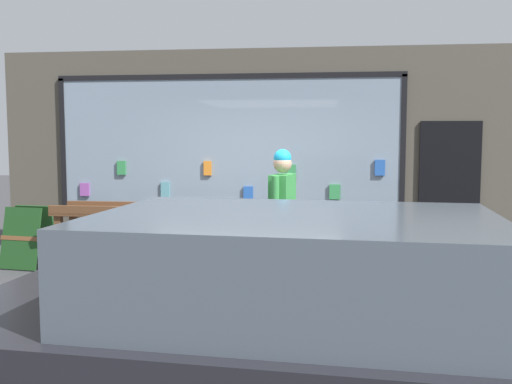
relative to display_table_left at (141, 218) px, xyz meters
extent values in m
plane|color=#38383A|center=(1.44, -0.83, -0.76)|extent=(40.00, 40.00, 0.00)
cube|color=#4C473D|center=(1.44, 1.57, 0.86)|extent=(8.36, 0.20, 3.23)
cube|color=gray|center=(0.94, 1.44, 1.00)|extent=(5.41, 0.03, 2.09)
cube|color=black|center=(0.94, 1.44, 2.04)|extent=(5.49, 0.06, 0.08)
cube|color=black|center=(0.94, 1.44, -0.05)|extent=(5.49, 0.06, 0.08)
cube|color=black|center=(-1.76, 1.44, 1.00)|extent=(0.08, 0.06, 2.09)
cube|color=black|center=(3.64, 1.44, 1.00)|extent=(0.08, 0.06, 2.09)
cube|color=#994CA5|center=(-1.41, 1.40, 0.25)|extent=(0.15, 0.03, 0.21)
cube|color=#338C4C|center=(-0.78, 1.40, 0.61)|extent=(0.14, 0.03, 0.22)
cube|color=#5999A5|center=(-0.06, 1.40, 0.26)|extent=(0.14, 0.03, 0.25)
cube|color=orange|center=(0.63, 1.40, 0.61)|extent=(0.12, 0.03, 0.23)
cube|color=#2659B2|center=(1.28, 1.40, 0.24)|extent=(0.15, 0.03, 0.19)
cube|color=#338C4C|center=(1.96, 1.40, 0.58)|extent=(0.13, 0.03, 0.19)
cube|color=#338C4C|center=(2.63, 1.40, 0.26)|extent=(0.17, 0.03, 0.23)
cube|color=#2659B2|center=(3.30, 1.40, 0.64)|extent=(0.15, 0.03, 0.24)
cube|color=black|center=(4.34, 1.44, 0.29)|extent=(0.90, 0.04, 2.10)
cube|color=brown|center=(-1.08, -0.21, -0.35)|extent=(0.09, 0.09, 0.81)
cube|color=brown|center=(1.08, -0.23, -0.35)|extent=(0.09, 0.09, 0.81)
cube|color=brown|center=(-1.07, 0.24, -0.35)|extent=(0.09, 0.09, 0.81)
cube|color=brown|center=(1.08, 0.21, -0.35)|extent=(0.09, 0.09, 0.81)
cube|color=brown|center=(0.00, 0.00, 0.07)|extent=(2.37, 0.63, 0.04)
cube|color=brown|center=(0.00, -0.27, 0.13)|extent=(2.36, 0.08, 0.12)
cube|color=brown|center=(0.01, 0.27, 0.13)|extent=(2.36, 0.08, 0.12)
cube|color=black|center=(-1.06, -0.03, 0.10)|extent=(0.16, 0.21, 0.02)
cube|color=#2659B2|center=(-0.52, -0.02, 0.11)|extent=(0.16, 0.21, 0.03)
cube|color=#994CA5|center=(0.00, -0.08, 0.11)|extent=(0.18, 0.23, 0.03)
cube|color=#338C4C|center=(0.55, 0.09, 0.10)|extent=(0.16, 0.23, 0.02)
cube|color=#2659B2|center=(1.01, 0.09, 0.10)|extent=(0.17, 0.22, 0.02)
cube|color=brown|center=(1.79, -0.18, -0.39)|extent=(0.09, 0.09, 0.74)
cube|color=brown|center=(3.95, -0.21, -0.39)|extent=(0.09, 0.09, 0.74)
cube|color=brown|center=(1.80, 0.21, -0.39)|extent=(0.09, 0.09, 0.74)
cube|color=brown|center=(3.96, 0.18, -0.39)|extent=(0.09, 0.09, 0.74)
cube|color=brown|center=(2.88, 0.00, 0.00)|extent=(2.37, 0.58, 0.04)
cube|color=brown|center=(2.87, -0.25, 0.06)|extent=(2.36, 0.08, 0.12)
cube|color=brown|center=(2.88, 0.25, 0.06)|extent=(2.36, 0.08, 0.12)
cube|color=yellow|center=(1.88, 0.03, 0.03)|extent=(0.19, 0.21, 0.02)
cube|color=black|center=(2.39, 0.00, 0.03)|extent=(0.18, 0.21, 0.02)
cube|color=#2659B2|center=(2.88, -0.03, 0.03)|extent=(0.17, 0.22, 0.02)
cube|color=#338C4C|center=(3.36, 0.09, 0.03)|extent=(0.14, 0.20, 0.02)
cube|color=#994CA5|center=(3.94, 0.04, 0.03)|extent=(0.15, 0.23, 0.02)
cylinder|color=#4C382D|center=(1.95, -0.67, -0.34)|extent=(0.14, 0.14, 0.82)
cylinder|color=#4C382D|center=(1.98, -0.51, -0.34)|extent=(0.14, 0.14, 0.82)
cube|color=#338C3F|center=(1.96, -0.59, 0.36)|extent=(0.31, 0.50, 0.58)
cylinder|color=#338C3F|center=(1.90, -0.87, 0.37)|extent=(0.09, 0.09, 0.55)
cylinder|color=#338C3F|center=(2.02, -0.30, 0.37)|extent=(0.09, 0.09, 0.55)
sphere|color=tan|center=(1.96, -0.59, 0.78)|extent=(0.22, 0.22, 0.22)
sphere|color=#19A5E0|center=(1.96, -0.59, 0.85)|extent=(0.21, 0.21, 0.21)
ellipsoid|color=black|center=(2.41, -0.82, -0.49)|extent=(0.30, 0.38, 0.21)
ellipsoid|color=black|center=(2.41, -0.82, -0.48)|extent=(0.27, 0.26, 0.22)
sphere|color=black|center=(2.47, -0.62, -0.44)|extent=(0.19, 0.19, 0.19)
cylinder|color=black|center=(2.35, -1.01, -0.45)|extent=(0.06, 0.10, 0.12)
cylinder|color=black|center=(2.49, -0.74, -0.67)|extent=(0.04, 0.04, 0.17)
cylinder|color=black|center=(2.39, -0.71, -0.67)|extent=(0.04, 0.04, 0.17)
cylinder|color=black|center=(2.43, -0.93, -0.67)|extent=(0.04, 0.04, 0.17)
cylinder|color=black|center=(2.33, -0.90, -0.67)|extent=(0.04, 0.04, 0.17)
cube|color=#193F19|center=(-1.77, 0.04, -0.32)|extent=(0.61, 0.30, 0.86)
cube|color=brown|center=(-1.77, 0.04, -0.32)|extent=(0.63, 0.13, 0.07)
cube|color=#193F19|center=(-1.72, 0.43, -0.32)|extent=(0.61, 0.30, 0.86)
cube|color=brown|center=(-1.72, 0.43, -0.32)|extent=(0.63, 0.13, 0.07)
cube|color=black|center=(2.30, -4.19, -0.18)|extent=(4.19, 2.06, 0.55)
cube|color=#4C5660|center=(2.30, -4.19, 0.37)|extent=(2.39, 1.72, 0.56)
cylinder|color=black|center=(3.71, -3.41, -0.46)|extent=(0.61, 0.22, 0.60)
cylinder|color=black|center=(1.03, -3.21, -0.46)|extent=(0.61, 0.22, 0.60)
camera|label=1|loc=(2.47, -7.43, 1.09)|focal=40.00mm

